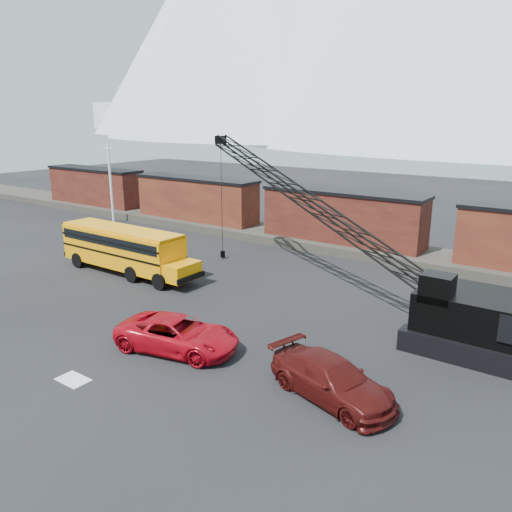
# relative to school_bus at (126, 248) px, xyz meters

# --- Properties ---
(ground) EXTENTS (160.00, 160.00, 0.00)m
(ground) POSITION_rel_school_bus_xyz_m (9.27, -7.23, -1.79)
(ground) COLOR black
(ground) RESTS_ON ground
(gravel_berm) EXTENTS (120.00, 5.00, 0.70)m
(gravel_berm) POSITION_rel_school_bus_xyz_m (9.27, 14.77, -1.44)
(gravel_berm) COLOR #403C34
(gravel_berm) RESTS_ON ground
(boxcar_west_far) EXTENTS (13.70, 3.10, 4.17)m
(boxcar_west_far) POSITION_rel_school_bus_xyz_m (-22.73, 14.77, 0.97)
(boxcar_west_far) COLOR #552317
(boxcar_west_far) RESTS_ON gravel_berm
(boxcar_west_near) EXTENTS (13.70, 3.10, 4.17)m
(boxcar_west_near) POSITION_rel_school_bus_xyz_m (-6.73, 14.77, 0.97)
(boxcar_west_near) COLOR #421612
(boxcar_west_near) RESTS_ON gravel_berm
(boxcar_mid) EXTENTS (13.70, 3.10, 4.17)m
(boxcar_mid) POSITION_rel_school_bus_xyz_m (9.27, 14.77, 0.97)
(boxcar_mid) COLOR #552317
(boxcar_mid) RESTS_ON gravel_berm
(utility_pole) EXTENTS (1.40, 0.24, 8.00)m
(utility_pole) POSITION_rel_school_bus_xyz_m (-14.73, 10.77, 2.36)
(utility_pole) COLOR silver
(utility_pole) RESTS_ON ground
(snow_patch) EXTENTS (1.40, 0.90, 0.02)m
(snow_patch) POSITION_rel_school_bus_xyz_m (9.77, -11.23, -1.78)
(snow_patch) COLOR silver
(snow_patch) RESTS_ON ground
(school_bus) EXTENTS (11.65, 2.65, 3.19)m
(school_bus) POSITION_rel_school_bus_xyz_m (0.00, 0.00, 0.00)
(school_bus) COLOR orange
(school_bus) RESTS_ON ground
(red_pickup) EXTENTS (6.31, 3.97, 1.62)m
(red_pickup) POSITION_rel_school_bus_xyz_m (11.40, -6.66, -0.98)
(red_pickup) COLOR #AF0816
(red_pickup) RESTS_ON ground
(maroon_suv) EXTENTS (5.92, 3.63, 1.60)m
(maroon_suv) POSITION_rel_school_bus_xyz_m (19.19, -6.20, -0.99)
(maroon_suv) COLOR #3F0C0B
(maroon_suv) RESTS_ON ground
(crawler_crane) EXTENTS (22.66, 7.97, 9.49)m
(crawler_crane) POSITION_rel_school_bus_xyz_m (12.33, 4.13, 3.76)
(crawler_crane) COLOR black
(crawler_crane) RESTS_ON ground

